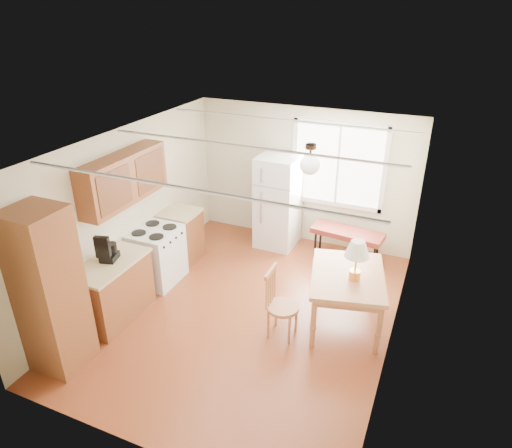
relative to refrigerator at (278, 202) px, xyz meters
The scene contains 11 objects.
room_shell 2.19m from the refrigerator, 80.35° to the right, with size 4.60×5.60×2.62m.
kitchen_run 3.07m from the refrigerator, 116.20° to the right, with size 0.65×3.40×2.20m.
window_unit 1.24m from the refrigerator, 20.25° to the left, with size 1.64×0.05×1.51m.
pendant_light 2.45m from the refrigerator, 58.34° to the right, with size 0.26×0.26×0.40m.
refrigerator is the anchor object (origin of this frame).
bench 1.36m from the refrigerator, ahead, with size 1.26×0.59×0.56m.
dining_table 2.50m from the refrigerator, 46.94° to the right, with size 1.23×1.47×0.80m.
chair 2.58m from the refrigerator, 69.44° to the right, with size 0.43×0.43×0.98m.
table_lamp 2.65m from the refrigerator, 46.60° to the right, with size 0.33×0.33×0.57m.
coffee_maker 3.23m from the refrigerator, 114.92° to the right, with size 0.26×0.30×0.40m.
kettle 3.20m from the refrigerator, 115.52° to the right, with size 0.14×0.14×0.26m.
Camera 1 is at (2.26, -4.96, 4.09)m, focal length 32.00 mm.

